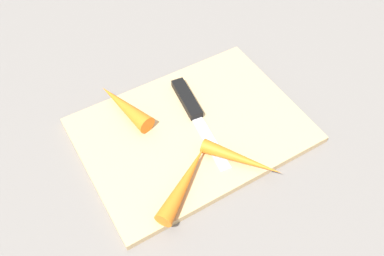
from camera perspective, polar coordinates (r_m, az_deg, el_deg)
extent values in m
plane|color=slate|center=(0.68, 0.00, -0.63)|extent=(1.40, 1.40, 0.00)
cube|color=tan|center=(0.68, 0.00, -0.32)|extent=(0.36, 0.26, 0.01)
cube|color=#B7B7BC|center=(0.65, 2.67, -2.12)|extent=(0.03, 0.11, 0.00)
cube|color=black|center=(0.71, -0.74, 4.13)|extent=(0.03, 0.09, 0.01)
cone|color=orange|center=(0.60, -0.98, -7.43)|extent=(0.13, 0.10, 0.03)
cone|color=orange|center=(0.63, 6.92, -4.30)|extent=(0.09, 0.12, 0.02)
cone|color=orange|center=(0.69, -9.43, 3.07)|extent=(0.06, 0.12, 0.03)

